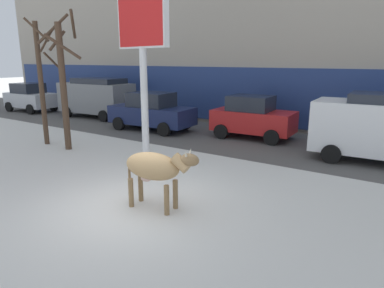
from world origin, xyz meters
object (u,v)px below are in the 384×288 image
at_px(pedestrian_by_cars, 141,100).
at_px(bare_tree_right_lot, 42,80).
at_px(pedestrian_near_billboard, 140,100).
at_px(car_grey_van, 96,96).
at_px(car_silver_hatchback, 30,97).
at_px(bare_tree_left_lot, 63,78).
at_px(car_navy_sedan, 152,112).
at_px(car_red_hatchback, 253,117).
at_px(cow_tan, 155,168).
at_px(billboard, 142,30).

height_order(pedestrian_by_cars, bare_tree_right_lot, bare_tree_right_lot).
height_order(pedestrian_near_billboard, pedestrian_by_cars, same).
height_order(car_grey_van, bare_tree_right_lot, bare_tree_right_lot).
xyz_separation_m(car_silver_hatchback, car_grey_van, (5.55, 0.84, 0.32)).
distance_m(pedestrian_by_cars, bare_tree_left_lot, 8.99).
distance_m(car_grey_van, car_navy_sedan, 5.35).
relative_size(car_red_hatchback, pedestrian_near_billboard, 2.07).
distance_m(cow_tan, pedestrian_near_billboard, 14.42).
xyz_separation_m(cow_tan, car_grey_van, (-11.31, 8.14, 0.25)).
height_order(billboard, car_silver_hatchback, billboard).
relative_size(car_grey_van, pedestrian_near_billboard, 2.71).
relative_size(cow_tan, car_grey_van, 0.41).
bearing_deg(pedestrian_by_cars, car_red_hatchback, -14.92).
xyz_separation_m(billboard, car_silver_hatchback, (-14.04, 4.44, -3.39)).
bearing_deg(pedestrian_near_billboard, bare_tree_left_lot, -65.83).
bearing_deg(car_grey_van, billboard, -31.86).
relative_size(car_grey_van, bare_tree_left_lot, 0.92).
bearing_deg(billboard, car_grey_van, 148.14).
distance_m(car_red_hatchback, bare_tree_right_lot, 8.85).
relative_size(car_silver_hatchback, bare_tree_left_lot, 0.70).
bearing_deg(car_navy_sedan, car_red_hatchback, 12.76).
relative_size(billboard, car_navy_sedan, 1.30).
bearing_deg(car_navy_sedan, pedestrian_near_billboard, 138.73).
bearing_deg(car_navy_sedan, billboard, -51.86).
xyz_separation_m(cow_tan, car_silver_hatchback, (-16.86, 7.30, -0.07)).
bearing_deg(car_navy_sedan, pedestrian_by_cars, 137.85).
height_order(car_navy_sedan, pedestrian_near_billboard, car_navy_sedan).
height_order(bare_tree_left_lot, bare_tree_right_lot, bare_tree_left_lot).
distance_m(cow_tan, billboard, 5.21).
height_order(car_navy_sedan, bare_tree_right_lot, bare_tree_right_lot).
xyz_separation_m(billboard, pedestrian_by_cars, (-7.02, 7.56, -3.43)).
height_order(car_silver_hatchback, pedestrian_near_billboard, car_silver_hatchback).
distance_m(bare_tree_left_lot, bare_tree_right_lot, 1.45).
bearing_deg(car_grey_van, pedestrian_by_cars, 57.14).
distance_m(cow_tan, pedestrian_by_cars, 14.34).
relative_size(billboard, bare_tree_right_lot, 1.13).
bearing_deg(car_red_hatchback, car_navy_sedan, -167.24).
xyz_separation_m(car_red_hatchback, bare_tree_right_lot, (-6.54, -5.72, 1.68)).
xyz_separation_m(car_grey_van, car_navy_sedan, (5.22, -1.11, -0.33)).
distance_m(car_grey_van, pedestrian_near_billboard, 2.68).
relative_size(car_red_hatchback, pedestrian_by_cars, 2.07).
xyz_separation_m(car_silver_hatchback, car_navy_sedan, (10.77, -0.27, -0.02)).
distance_m(car_navy_sedan, bare_tree_right_lot, 5.20).
distance_m(cow_tan, bare_tree_right_lot, 8.30).
xyz_separation_m(cow_tan, bare_tree_right_lot, (-7.78, 2.41, 1.61)).
xyz_separation_m(pedestrian_by_cars, bare_tree_right_lot, (2.06, -8.01, 1.73)).
relative_size(car_silver_hatchback, bare_tree_right_lot, 0.73).
height_order(car_silver_hatchback, car_red_hatchback, same).
height_order(billboard, bare_tree_left_lot, billboard).
distance_m(car_silver_hatchback, bare_tree_right_lot, 10.45).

